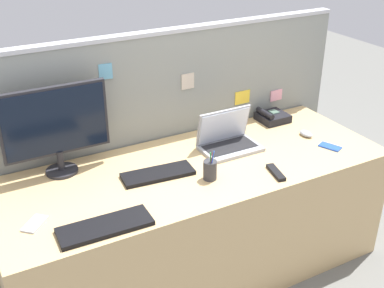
{
  "coord_description": "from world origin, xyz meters",
  "views": [
    {
      "loc": [
        -1.16,
        -2.09,
        2.1
      ],
      "look_at": [
        0.0,
        0.05,
        0.86
      ],
      "focal_mm": 45.63,
      "sensor_mm": 36.0,
      "label": 1
    }
  ],
  "objects_px": {
    "keyboard_spare": "(158,174)",
    "cell_phone_blue_case": "(330,147)",
    "desk_phone": "(272,117)",
    "keyboard_main": "(105,226)",
    "computer_mouse_right_hand": "(306,134)",
    "laptop": "(227,138)",
    "desktop_monitor": "(55,125)",
    "cell_phone_silver_slab": "(35,224)",
    "pen_cup": "(211,170)",
    "tv_remote": "(276,172)"
  },
  "relations": [
    {
      "from": "desk_phone",
      "to": "pen_cup",
      "type": "relative_size",
      "value": 1.06
    },
    {
      "from": "keyboard_main",
      "to": "cell_phone_silver_slab",
      "type": "bearing_deg",
      "value": 148.04
    },
    {
      "from": "computer_mouse_right_hand",
      "to": "cell_phone_blue_case",
      "type": "relative_size",
      "value": 0.77
    },
    {
      "from": "desktop_monitor",
      "to": "cell_phone_blue_case",
      "type": "height_order",
      "value": "desktop_monitor"
    },
    {
      "from": "pen_cup",
      "to": "cell_phone_silver_slab",
      "type": "bearing_deg",
      "value": 178.04
    },
    {
      "from": "computer_mouse_right_hand",
      "to": "cell_phone_blue_case",
      "type": "bearing_deg",
      "value": -84.6
    },
    {
      "from": "keyboard_spare",
      "to": "tv_remote",
      "type": "relative_size",
      "value": 2.32
    },
    {
      "from": "keyboard_main",
      "to": "tv_remote",
      "type": "bearing_deg",
      "value": 3.12
    },
    {
      "from": "pen_cup",
      "to": "cell_phone_silver_slab",
      "type": "xyz_separation_m",
      "value": [
        -0.93,
        0.03,
        -0.05
      ]
    },
    {
      "from": "keyboard_spare",
      "to": "desk_phone",
      "type": "bearing_deg",
      "value": 21.96
    },
    {
      "from": "keyboard_main",
      "to": "pen_cup",
      "type": "relative_size",
      "value": 2.42
    },
    {
      "from": "desktop_monitor",
      "to": "desk_phone",
      "type": "xyz_separation_m",
      "value": [
        1.44,
        -0.0,
        -0.25
      ]
    },
    {
      "from": "desk_phone",
      "to": "computer_mouse_right_hand",
      "type": "distance_m",
      "value": 0.3
    },
    {
      "from": "desktop_monitor",
      "to": "cell_phone_blue_case",
      "type": "bearing_deg",
      "value": -17.94
    },
    {
      "from": "desk_phone",
      "to": "cell_phone_blue_case",
      "type": "height_order",
      "value": "desk_phone"
    },
    {
      "from": "pen_cup",
      "to": "cell_phone_blue_case",
      "type": "xyz_separation_m",
      "value": [
        0.83,
        -0.03,
        -0.05
      ]
    },
    {
      "from": "keyboard_spare",
      "to": "pen_cup",
      "type": "bearing_deg",
      "value": -29.36
    },
    {
      "from": "desk_phone",
      "to": "keyboard_spare",
      "type": "distance_m",
      "value": 1.03
    },
    {
      "from": "keyboard_spare",
      "to": "cell_phone_blue_case",
      "type": "height_order",
      "value": "keyboard_spare"
    },
    {
      "from": "laptop",
      "to": "cell_phone_silver_slab",
      "type": "xyz_separation_m",
      "value": [
        -1.2,
        -0.24,
        -0.06
      ]
    },
    {
      "from": "desktop_monitor",
      "to": "cell_phone_silver_slab",
      "type": "relative_size",
      "value": 4.25
    },
    {
      "from": "desk_phone",
      "to": "tv_remote",
      "type": "bearing_deg",
      "value": -124.91
    },
    {
      "from": "desk_phone",
      "to": "tv_remote",
      "type": "height_order",
      "value": "desk_phone"
    },
    {
      "from": "laptop",
      "to": "pen_cup",
      "type": "xyz_separation_m",
      "value": [
        -0.28,
        -0.27,
        -0.0
      ]
    },
    {
      "from": "cell_phone_blue_case",
      "to": "cell_phone_silver_slab",
      "type": "bearing_deg",
      "value": 155.21
    },
    {
      "from": "keyboard_spare",
      "to": "pen_cup",
      "type": "height_order",
      "value": "pen_cup"
    },
    {
      "from": "desktop_monitor",
      "to": "laptop",
      "type": "distance_m",
      "value": 1.0
    },
    {
      "from": "keyboard_spare",
      "to": "tv_remote",
      "type": "bearing_deg",
      "value": -21.48
    },
    {
      "from": "desktop_monitor",
      "to": "cell_phone_silver_slab",
      "type": "bearing_deg",
      "value": -119.32
    },
    {
      "from": "keyboard_main",
      "to": "pen_cup",
      "type": "bearing_deg",
      "value": 14.96
    },
    {
      "from": "desk_phone",
      "to": "keyboard_main",
      "type": "bearing_deg",
      "value": -156.41
    },
    {
      "from": "laptop",
      "to": "cell_phone_blue_case",
      "type": "xyz_separation_m",
      "value": [
        0.55,
        -0.3,
        -0.06
      ]
    },
    {
      "from": "laptop",
      "to": "computer_mouse_right_hand",
      "type": "xyz_separation_m",
      "value": [
        0.53,
        -0.1,
        -0.04
      ]
    },
    {
      "from": "desktop_monitor",
      "to": "cell_phone_silver_slab",
      "type": "height_order",
      "value": "desktop_monitor"
    },
    {
      "from": "computer_mouse_right_hand",
      "to": "cell_phone_blue_case",
      "type": "distance_m",
      "value": 0.2
    },
    {
      "from": "pen_cup",
      "to": "tv_remote",
      "type": "distance_m",
      "value": 0.37
    },
    {
      "from": "desktop_monitor",
      "to": "desk_phone",
      "type": "bearing_deg",
      "value": -0.12
    },
    {
      "from": "desk_phone",
      "to": "pen_cup",
      "type": "xyz_separation_m",
      "value": [
        -0.75,
        -0.46,
        0.02
      ]
    },
    {
      "from": "desktop_monitor",
      "to": "desk_phone",
      "type": "relative_size",
      "value": 3.01
    },
    {
      "from": "pen_cup",
      "to": "cell_phone_blue_case",
      "type": "distance_m",
      "value": 0.83
    },
    {
      "from": "keyboard_spare",
      "to": "cell_phone_silver_slab",
      "type": "relative_size",
      "value": 2.93
    },
    {
      "from": "pen_cup",
      "to": "cell_phone_silver_slab",
      "type": "distance_m",
      "value": 0.93
    },
    {
      "from": "desktop_monitor",
      "to": "keyboard_main",
      "type": "xyz_separation_m",
      "value": [
        0.04,
        -0.61,
        -0.27
      ]
    },
    {
      "from": "keyboard_spare",
      "to": "pen_cup",
      "type": "xyz_separation_m",
      "value": [
        0.24,
        -0.16,
        0.04
      ]
    },
    {
      "from": "desk_phone",
      "to": "keyboard_main",
      "type": "height_order",
      "value": "desk_phone"
    },
    {
      "from": "keyboard_spare",
      "to": "cell_phone_blue_case",
      "type": "relative_size",
      "value": 3.04
    },
    {
      "from": "pen_cup",
      "to": "cell_phone_silver_slab",
      "type": "relative_size",
      "value": 1.33
    },
    {
      "from": "desk_phone",
      "to": "laptop",
      "type": "bearing_deg",
      "value": -158.3
    },
    {
      "from": "laptop",
      "to": "tv_remote",
      "type": "bearing_deg",
      "value": -80.63
    },
    {
      "from": "computer_mouse_right_hand",
      "to": "cell_phone_blue_case",
      "type": "xyz_separation_m",
      "value": [
        0.02,
        -0.19,
        -0.01
      ]
    }
  ]
}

